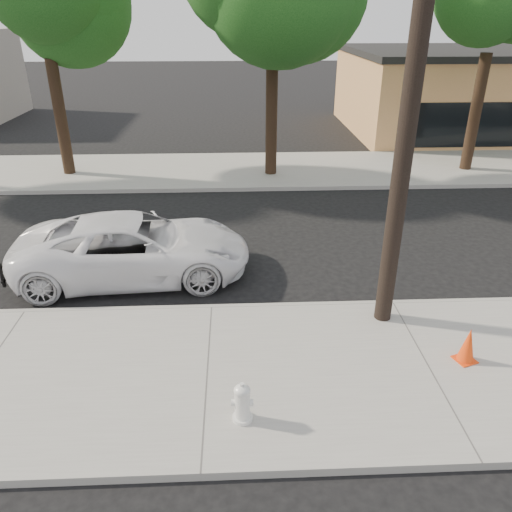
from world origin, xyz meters
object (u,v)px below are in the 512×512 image
at_px(utility_pole, 412,92).
at_px(traffic_cone, 468,345).
at_px(police_cruiser, 134,247).
at_px(fire_hydrant, 242,403).

xyz_separation_m(utility_pole, traffic_cone, (1.12, -1.49, -4.22)).
xyz_separation_m(utility_pole, police_cruiser, (-5.51, 2.36, -3.92)).
bearing_deg(fire_hydrant, police_cruiser, 118.69).
xyz_separation_m(fire_hydrant, traffic_cone, (4.12, 1.30, 0.01)).
bearing_deg(traffic_cone, police_cruiser, 149.85).
bearing_deg(utility_pole, police_cruiser, 156.81).
height_order(fire_hydrant, traffic_cone, traffic_cone).
relative_size(fire_hydrant, traffic_cone, 0.97).
distance_m(fire_hydrant, traffic_cone, 4.32).
height_order(utility_pole, police_cruiser, utility_pole).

